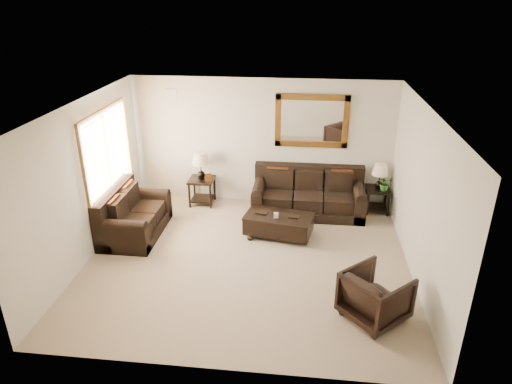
# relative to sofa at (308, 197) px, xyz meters

# --- Properties ---
(room) EXTENTS (5.51, 5.01, 2.71)m
(room) POSITION_rel_sofa_xyz_m (-1.02, -2.05, 1.01)
(room) COLOR gray
(room) RESTS_ON ground
(window) EXTENTS (0.07, 1.96, 1.66)m
(window) POSITION_rel_sofa_xyz_m (-3.72, -1.15, 1.21)
(window) COLOR white
(window) RESTS_ON room
(mirror) EXTENTS (1.50, 0.06, 1.10)m
(mirror) POSITION_rel_sofa_xyz_m (0.00, 0.42, 1.51)
(mirror) COLOR #482D0E
(mirror) RESTS_ON room
(air_vent) EXTENTS (0.25, 0.02, 0.18)m
(air_vent) POSITION_rel_sofa_xyz_m (-2.92, 0.43, 2.01)
(air_vent) COLOR #999999
(air_vent) RESTS_ON room
(sofa) EXTENTS (2.29, 0.99, 0.94)m
(sofa) POSITION_rel_sofa_xyz_m (0.00, 0.00, 0.00)
(sofa) COLOR black
(sofa) RESTS_ON room
(loveseat) EXTENTS (0.96, 1.62, 0.91)m
(loveseat) POSITION_rel_sofa_xyz_m (-3.33, -1.33, -0.00)
(loveseat) COLOR black
(loveseat) RESTS_ON room
(end_table_left) EXTENTS (0.53, 0.53, 1.18)m
(end_table_left) POSITION_rel_sofa_xyz_m (-2.30, 0.14, 0.43)
(end_table_left) COLOR black
(end_table_left) RESTS_ON room
(end_table_right) EXTENTS (0.49, 0.49, 1.07)m
(end_table_right) POSITION_rel_sofa_xyz_m (1.44, 0.17, 0.36)
(end_table_right) COLOR black
(end_table_right) RESTS_ON room
(coffee_table) EXTENTS (1.37, 0.91, 0.53)m
(coffee_table) POSITION_rel_sofa_xyz_m (-0.54, -1.10, -0.07)
(coffee_table) COLOR black
(coffee_table) RESTS_ON room
(armchair) EXTENTS (1.07, 1.08, 0.81)m
(armchair) POSITION_rel_sofa_xyz_m (0.97, -3.33, 0.06)
(armchair) COLOR black
(armchair) RESTS_ON floor
(potted_plant) EXTENTS (0.34, 0.36, 0.24)m
(potted_plant) POSITION_rel_sofa_xyz_m (1.55, 0.08, 0.31)
(potted_plant) COLOR #27581E
(potted_plant) RESTS_ON end_table_right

